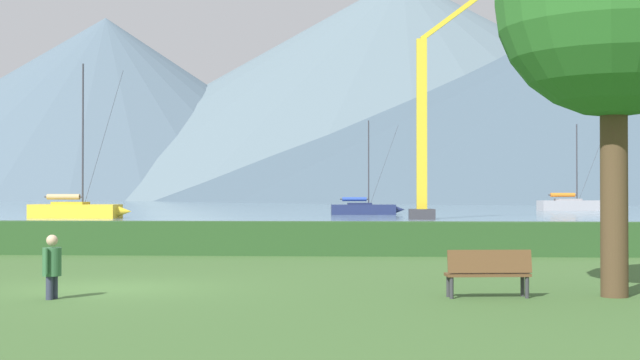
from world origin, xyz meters
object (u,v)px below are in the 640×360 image
at_px(dock_crane, 426,135).
at_px(sailboat_slip_4, 77,210).
at_px(park_bench_near_path, 488,271).
at_px(sailboat_slip_0, 364,208).
at_px(sailboat_slip_3, 573,205).
at_px(person_seated_viewer, 52,264).

bearing_deg(dock_crane, sailboat_slip_4, 177.50).
distance_m(park_bench_near_path, dock_crane, 54.32).
height_order(sailboat_slip_0, park_bench_near_path, sailboat_slip_0).
distance_m(sailboat_slip_0, park_bench_near_path, 69.16).
relative_size(park_bench_near_path, dock_crane, 0.09).
relative_size(sailboat_slip_4, park_bench_near_path, 7.38).
xyz_separation_m(sailboat_slip_4, dock_crane, (28.06, -1.23, 5.87)).
distance_m(sailboat_slip_3, dock_crane, 40.52).
height_order(sailboat_slip_3, dock_crane, dock_crane).
distance_m(sailboat_slip_0, dock_crane, 17.03).
bearing_deg(sailboat_slip_4, sailboat_slip_0, 34.25).
distance_m(park_bench_near_path, person_seated_viewer, 8.51).
distance_m(sailboat_slip_0, person_seated_viewer, 69.99).
relative_size(sailboat_slip_4, dock_crane, 0.63).
height_order(sailboat_slip_4, person_seated_viewer, sailboat_slip_4).
bearing_deg(sailboat_slip_0, park_bench_near_path, -92.96).
xyz_separation_m(park_bench_near_path, dock_crane, (1.60, 53.96, 6.05)).
xyz_separation_m(sailboat_slip_0, sailboat_slip_3, (23.55, 20.46, 0.13)).
relative_size(park_bench_near_path, person_seated_viewer, 1.36).
bearing_deg(sailboat_slip_0, sailboat_slip_3, 35.16).
height_order(sailboat_slip_0, sailboat_slip_4, sailboat_slip_4).
distance_m(sailboat_slip_0, sailboat_slip_4, 26.87).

